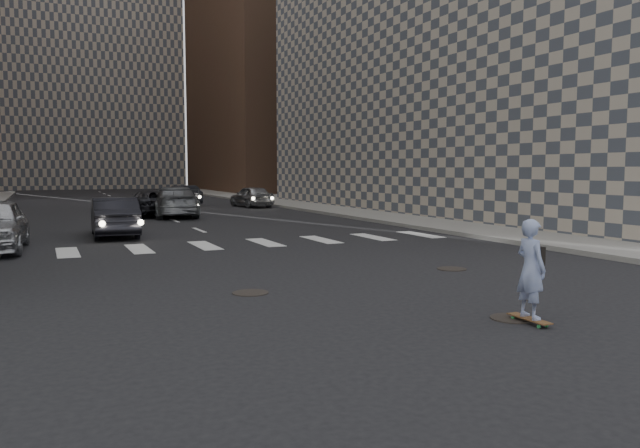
{
  "coord_description": "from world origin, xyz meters",
  "views": [
    {
      "loc": [
        -5.63,
        -10.2,
        2.4
      ],
      "look_at": [
        -0.56,
        1.13,
        1.3
      ],
      "focal_mm": 35.0,
      "sensor_mm": 36.0,
      "label": 1
    }
  ],
  "objects_px": {
    "skateboarder": "(531,269)",
    "traffic_car_c": "(152,203)",
    "traffic_car_e": "(183,195)",
    "traffic_car_a": "(114,217)",
    "traffic_car_b": "(175,202)",
    "traffic_car_d": "(251,196)"
  },
  "relations": [
    {
      "from": "skateboarder",
      "to": "traffic_car_b",
      "type": "distance_m",
      "value": 24.18
    },
    {
      "from": "skateboarder",
      "to": "traffic_car_b",
      "type": "relative_size",
      "value": 0.31
    },
    {
      "from": "traffic_car_a",
      "to": "traffic_car_e",
      "type": "height_order",
      "value": "traffic_car_a"
    },
    {
      "from": "skateboarder",
      "to": "traffic_car_e",
      "type": "distance_m",
      "value": 33.66
    },
    {
      "from": "traffic_car_b",
      "to": "traffic_car_c",
      "type": "bearing_deg",
      "value": -45.37
    },
    {
      "from": "skateboarder",
      "to": "traffic_car_e",
      "type": "bearing_deg",
      "value": 88.65
    },
    {
      "from": "skateboarder",
      "to": "traffic_car_e",
      "type": "relative_size",
      "value": 0.4
    },
    {
      "from": "traffic_car_a",
      "to": "traffic_car_b",
      "type": "relative_size",
      "value": 0.8
    },
    {
      "from": "skateboarder",
      "to": "traffic_car_c",
      "type": "xyz_separation_m",
      "value": [
        -1.7,
        25.4,
        -0.19
      ]
    },
    {
      "from": "skateboarder",
      "to": "traffic_car_e",
      "type": "xyz_separation_m",
      "value": [
        1.62,
        33.62,
        -0.19
      ]
    },
    {
      "from": "traffic_car_a",
      "to": "traffic_car_c",
      "type": "bearing_deg",
      "value": -104.18
    },
    {
      "from": "traffic_car_b",
      "to": "traffic_car_d",
      "type": "height_order",
      "value": "traffic_car_b"
    },
    {
      "from": "traffic_car_b",
      "to": "traffic_car_d",
      "type": "relative_size",
      "value": 1.33
    },
    {
      "from": "traffic_car_c",
      "to": "traffic_car_e",
      "type": "relative_size",
      "value": 1.19
    },
    {
      "from": "traffic_car_a",
      "to": "traffic_car_c",
      "type": "relative_size",
      "value": 0.88
    },
    {
      "from": "skateboarder",
      "to": "traffic_car_b",
      "type": "bearing_deg",
      "value": 93.16
    },
    {
      "from": "skateboarder",
      "to": "traffic_car_a",
      "type": "bearing_deg",
      "value": 107.32
    },
    {
      "from": "traffic_car_e",
      "to": "traffic_car_c",
      "type": "bearing_deg",
      "value": 62.74
    },
    {
      "from": "traffic_car_b",
      "to": "traffic_car_c",
      "type": "height_order",
      "value": "traffic_car_b"
    },
    {
      "from": "traffic_car_a",
      "to": "traffic_car_d",
      "type": "height_order",
      "value": "traffic_car_a"
    },
    {
      "from": "skateboarder",
      "to": "traffic_car_c",
      "type": "distance_m",
      "value": 25.45
    },
    {
      "from": "skateboarder",
      "to": "traffic_car_a",
      "type": "height_order",
      "value": "skateboarder"
    }
  ]
}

